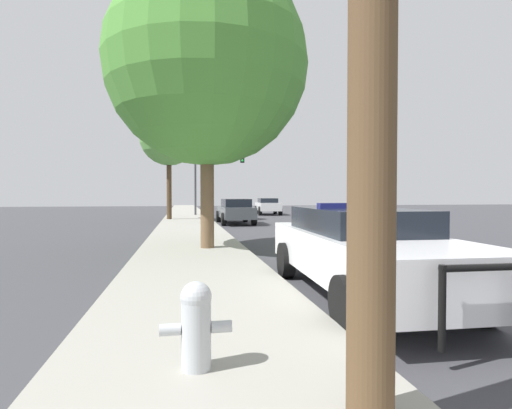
% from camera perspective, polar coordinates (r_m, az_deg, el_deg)
% --- Properties ---
extents(sidewalk_left, '(3.00, 110.00, 0.13)m').
position_cam_1_polar(sidewalk_left, '(5.25, -7.17, -16.03)').
color(sidewalk_left, '#99968C').
rests_on(sidewalk_left, ground_plane).
extents(police_car, '(2.14, 5.38, 1.50)m').
position_cam_1_polar(police_car, '(6.71, 14.80, -6.06)').
color(police_car, white).
rests_on(police_car, ground_plane).
extents(fire_hydrant, '(0.62, 0.27, 0.76)m').
position_cam_1_polar(fire_hydrant, '(3.62, -8.55, -16.34)').
color(fire_hydrant, '#B7BCC1').
rests_on(fire_hydrant, sidewalk_left).
extents(traffic_light, '(3.82, 0.35, 5.03)m').
position_cam_1_polar(traffic_light, '(30.61, -5.81, 5.23)').
color(traffic_light, '#424247').
rests_on(traffic_light, sidewalk_left).
extents(car_background_midblock, '(1.91, 4.59, 1.41)m').
position_cam_1_polar(car_background_midblock, '(22.65, -2.97, -0.86)').
color(car_background_midblock, '#474C51').
rests_on(car_background_midblock, ground_plane).
extents(car_background_oncoming, '(2.13, 4.44, 1.36)m').
position_cam_1_polar(car_background_oncoming, '(33.23, 1.71, -0.16)').
color(car_background_oncoming, silver).
rests_on(car_background_oncoming, ground_plane).
extents(tree_sidewalk_mid, '(3.60, 3.60, 6.94)m').
position_cam_1_polar(tree_sidewalk_mid, '(25.68, -12.34, 9.42)').
color(tree_sidewalk_mid, '#4C3823').
rests_on(tree_sidewalk_mid, sidewalk_left).
extents(tree_sidewalk_near, '(5.70, 5.70, 8.04)m').
position_cam_1_polar(tree_sidewalk_near, '(12.01, -7.04, 19.16)').
color(tree_sidewalk_near, brown).
rests_on(tree_sidewalk_near, sidewalk_left).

